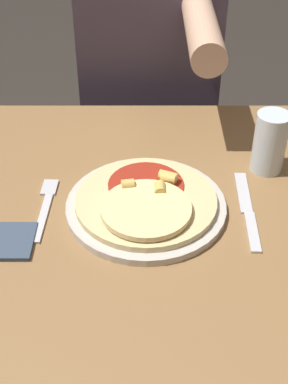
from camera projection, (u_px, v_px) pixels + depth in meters
name	position (u px, v px, depth m)	size (l,w,h in m)	color
dining_table	(120.00, 270.00, 1.01)	(1.02, 0.85, 0.72)	olive
plate	(144.00, 206.00, 0.96)	(0.29, 0.29, 0.01)	beige
pizza	(144.00, 201.00, 0.95)	(0.25, 0.25, 0.04)	#E0C689
fork	(44.00, 205.00, 0.97)	(0.03, 0.18, 0.00)	silver
knife	(246.00, 211.00, 0.96)	(0.03, 0.22, 0.00)	silver
drinking_glass	(268.00, 142.00, 1.03)	(0.06, 0.06, 0.12)	silver
person_diner	(148.00, 62.00, 1.42)	(0.36, 0.52, 1.27)	#2D2D38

